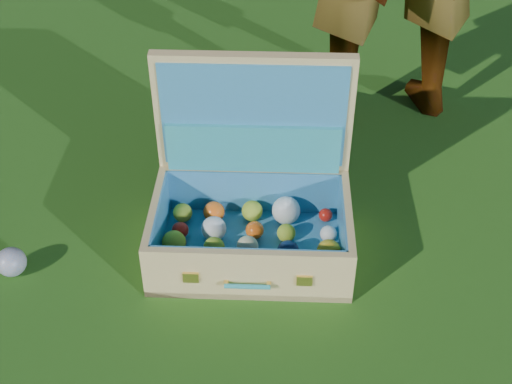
{
  "coord_description": "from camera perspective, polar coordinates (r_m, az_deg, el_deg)",
  "views": [
    {
      "loc": [
        0.33,
        -1.38,
        1.32
      ],
      "look_at": [
        0.04,
        0.07,
        0.16
      ],
      "focal_mm": 50.0,
      "sensor_mm": 36.0,
      "label": 1
    }
  ],
  "objects": [
    {
      "name": "suitcase",
      "position": [
        1.88,
        -0.31,
        -0.49
      ],
      "size": [
        0.57,
        0.45,
        0.5
      ],
      "rotation": [
        0.0,
        0.0,
        0.16
      ],
      "color": "#DEBD77",
      "rests_on": "ground"
    },
    {
      "name": "stray_ball",
      "position": [
        1.95,
        -18.99,
        -5.31
      ],
      "size": [
        0.08,
        0.08,
        0.08
      ],
      "primitive_type": "sphere",
      "color": "#4472B1",
      "rests_on": "ground"
    },
    {
      "name": "ground",
      "position": [
        1.94,
        -1.69,
        -4.64
      ],
      "size": [
        60.0,
        60.0,
        0.0
      ],
      "primitive_type": "plane",
      "color": "#215114",
      "rests_on": "ground"
    }
  ]
}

